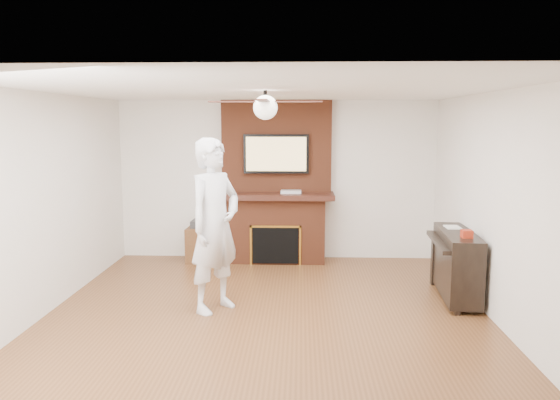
{
  "coord_description": "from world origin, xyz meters",
  "views": [
    {
      "loc": [
        0.38,
        -5.86,
        2.17
      ],
      "look_at": [
        0.12,
        0.9,
        1.2
      ],
      "focal_mm": 35.0,
      "sensor_mm": 36.0,
      "label": 1
    }
  ],
  "objects_px": {
    "fireplace": "(276,198)",
    "person": "(215,225)",
    "side_table": "(206,242)",
    "piano": "(456,263)"
  },
  "relations": [
    {
      "from": "side_table",
      "to": "piano",
      "type": "bearing_deg",
      "value": -25.43
    },
    {
      "from": "fireplace",
      "to": "person",
      "type": "distance_m",
      "value": 2.4
    },
    {
      "from": "fireplace",
      "to": "piano",
      "type": "bearing_deg",
      "value": -38.22
    },
    {
      "from": "piano",
      "to": "fireplace",
      "type": "bearing_deg",
      "value": 146.05
    },
    {
      "from": "side_table",
      "to": "piano",
      "type": "relative_size",
      "value": 0.49
    },
    {
      "from": "person",
      "to": "side_table",
      "type": "relative_size",
      "value": 3.09
    },
    {
      "from": "fireplace",
      "to": "side_table",
      "type": "height_order",
      "value": "fireplace"
    },
    {
      "from": "person",
      "to": "side_table",
      "type": "height_order",
      "value": "person"
    },
    {
      "from": "person",
      "to": "piano",
      "type": "xyz_separation_m",
      "value": [
        2.89,
        0.51,
        -0.55
      ]
    },
    {
      "from": "fireplace",
      "to": "piano",
      "type": "distance_m",
      "value": 2.97
    }
  ]
}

